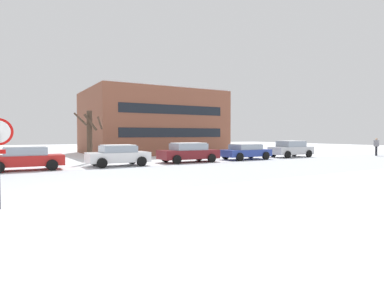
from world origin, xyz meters
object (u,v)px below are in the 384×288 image
(parked_car_maroon, at_px, (189,152))
(parked_car_silver, at_px, (291,149))
(parked_car_blue, at_px, (246,151))
(pedestrian_crossing, at_px, (376,145))
(parked_car_red, at_px, (25,158))
(parked_car_white, at_px, (118,155))

(parked_car_maroon, height_order, parked_car_silver, parked_car_silver)
(parked_car_blue, relative_size, pedestrian_crossing, 2.41)
(parked_car_blue, bearing_deg, parked_car_red, 179.82)
(parked_car_red, relative_size, parked_car_maroon, 0.92)
(parked_car_red, xyz_separation_m, parked_car_white, (5.43, -0.15, 0.00))
(parked_car_white, bearing_deg, parked_car_silver, 0.71)
(parked_car_white, xyz_separation_m, pedestrian_crossing, (24.95, -2.64, 0.29))
(parked_car_white, relative_size, parked_car_blue, 0.96)
(parked_car_white, distance_m, parked_car_maroon, 5.43)
(parked_car_red, relative_size, parked_car_blue, 0.99)
(parked_car_white, xyz_separation_m, parked_car_blue, (10.86, 0.10, -0.04))
(parked_car_red, relative_size, pedestrian_crossing, 2.39)
(parked_car_blue, distance_m, parked_car_silver, 5.43)
(parked_car_maroon, xyz_separation_m, parked_car_blue, (5.43, -0.05, -0.07))
(parked_car_red, bearing_deg, parked_car_white, -1.56)
(parked_car_red, height_order, pedestrian_crossing, pedestrian_crossing)
(parked_car_blue, relative_size, parked_car_silver, 1.00)
(parked_car_silver, bearing_deg, parked_car_blue, -178.89)
(parked_car_maroon, bearing_deg, pedestrian_crossing, -8.10)
(parked_car_white, distance_m, parked_car_silver, 16.29)
(parked_car_maroon, height_order, parked_car_blue, parked_car_maroon)
(parked_car_maroon, relative_size, parked_car_blue, 1.08)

